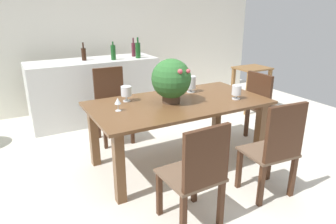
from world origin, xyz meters
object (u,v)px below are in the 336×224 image
(crystal_vase_center_near, at_px, (126,92))
(wine_bottle_amber, at_px, (133,49))
(chair_far_left, at_px, (112,101))
(flower_centerpiece, at_px, (171,80))
(dining_table, at_px, (178,111))
(chair_foot_end, at_px, (263,104))
(side_table, at_px, (251,80))
(crystal_vase_right, at_px, (191,83))
(wine_bottle_clear, at_px, (113,52))
(wine_glass, at_px, (118,101))
(crystal_vase_left, at_px, (237,91))
(wine_bottle_tall, at_px, (138,50))
(chair_near_right, at_px, (276,147))
(wine_bottle_green, at_px, (84,54))
(kitchen_counter, at_px, (95,90))
(chair_near_left, at_px, (197,172))

(crystal_vase_center_near, xyz_separation_m, wine_bottle_amber, (0.76, 1.59, 0.22))
(chair_far_left, height_order, flower_centerpiece, flower_centerpiece)
(dining_table, relative_size, chair_foot_end, 2.08)
(side_table, bearing_deg, crystal_vase_right, -155.55)
(chair_foot_end, xyz_separation_m, wine_bottle_clear, (-1.43, 1.72, 0.56))
(chair_foot_end, height_order, wine_bottle_amber, wine_bottle_amber)
(wine_glass, bearing_deg, crystal_vase_center_near, 52.97)
(crystal_vase_left, bearing_deg, wine_bottle_tall, 100.65)
(crystal_vase_right, bearing_deg, wine_bottle_amber, 92.48)
(crystal_vase_left, relative_size, wine_bottle_tall, 0.50)
(crystal_vase_center_near, distance_m, wine_bottle_tall, 1.62)
(dining_table, bearing_deg, wine_bottle_amber, 82.18)
(chair_far_left, relative_size, wine_bottle_tall, 3.04)
(chair_near_right, relative_size, wine_bottle_tall, 3.01)
(crystal_vase_right, distance_m, wine_bottle_green, 1.86)
(chair_foot_end, height_order, chair_near_right, chair_near_right)
(kitchen_counter, xyz_separation_m, side_table, (2.51, -0.82, 0.06))
(crystal_vase_center_near, bearing_deg, crystal_vase_left, -24.63)
(chair_far_left, height_order, wine_bottle_tall, wine_bottle_tall)
(flower_centerpiece, relative_size, wine_glass, 3.49)
(dining_table, height_order, chair_foot_end, chair_foot_end)
(chair_far_left, distance_m, wine_glass, 1.09)
(chair_near_left, height_order, kitchen_counter, kitchen_counter)
(crystal_vase_center_near, distance_m, wine_bottle_amber, 1.78)
(wine_bottle_green, bearing_deg, dining_table, -73.91)
(chair_far_left, bearing_deg, side_table, 3.93)
(chair_far_left, xyz_separation_m, wine_bottle_green, (-0.11, 0.85, 0.53))
(wine_bottle_green, bearing_deg, side_table, -17.60)
(chair_foot_end, relative_size, crystal_vase_center_near, 5.45)
(chair_foot_end, height_order, crystal_vase_right, crystal_vase_right)
(chair_foot_end, bearing_deg, kitchen_counter, 42.67)
(kitchen_counter, xyz_separation_m, wine_bottle_clear, (0.29, -0.15, 0.60))
(wine_glass, bearing_deg, flower_centerpiece, -1.05)
(wine_bottle_tall, height_order, wine_bottle_amber, wine_bottle_tall)
(wine_glass, height_order, wine_bottle_amber, wine_bottle_amber)
(crystal_vase_right, xyz_separation_m, wine_bottle_clear, (-0.46, 1.47, 0.22))
(crystal_vase_left, bearing_deg, crystal_vase_center_near, 155.37)
(crystal_vase_right, distance_m, wine_glass, 1.05)
(crystal_vase_right, bearing_deg, wine_bottle_tall, 92.77)
(dining_table, height_order, wine_glass, wine_glass)
(chair_far_left, xyz_separation_m, side_table, (2.51, 0.02, 0.01))
(chair_far_left, distance_m, wine_bottle_tall, 1.10)
(crystal_vase_right, xyz_separation_m, kitchen_counter, (-0.75, 1.61, -0.38))
(wine_bottle_tall, bearing_deg, wine_bottle_clear, 175.71)
(crystal_vase_left, relative_size, side_table, 0.21)
(wine_bottle_amber, bearing_deg, crystal_vase_center_near, -115.52)
(wine_bottle_green, xyz_separation_m, side_table, (2.62, -0.83, -0.52))
(crystal_vase_right, distance_m, wine_bottle_amber, 1.63)
(crystal_vase_left, height_order, wine_bottle_green, wine_bottle_green)
(chair_near_right, height_order, crystal_vase_left, chair_near_right)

